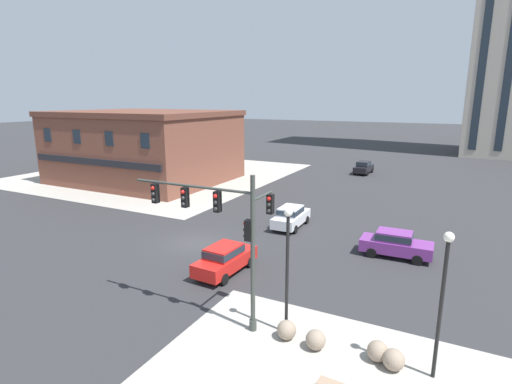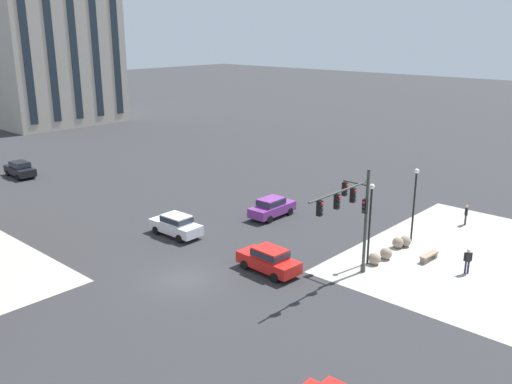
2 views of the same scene
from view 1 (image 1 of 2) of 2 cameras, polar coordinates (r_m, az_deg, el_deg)
name	(u,v)px [view 1 (image 1 of 2)]	position (r m, az deg, el deg)	size (l,w,h in m)	color
ground_plane	(196,243)	(28.63, -8.66, -7.20)	(320.00, 320.00, 0.00)	#2D2D30
sidewalk_far_corner	(161,173)	(55.87, -13.48, 2.62)	(32.00, 32.00, 0.02)	#A8A399
traffic_signal_main	(227,226)	(17.30, -4.18, -4.83)	(6.28, 2.09, 6.93)	#383D38
bollard_sphere_curb_a	(287,330)	(17.79, 4.40, -19.11)	(0.82, 0.82, 0.82)	gray
bollard_sphere_curb_b	(316,340)	(17.31, 8.55, -20.21)	(0.82, 0.82, 0.82)	gray
bollard_sphere_curb_c	(378,351)	(17.19, 17.05, -20.98)	(0.82, 0.82, 0.82)	gray
bollard_sphere_curb_d	(394,360)	(16.91, 19.12, -21.76)	(0.82, 0.82, 0.82)	gray
street_lamp_corner_near	(287,257)	(16.77, 4.53, -9.27)	(0.36, 0.36, 5.62)	black
street_lamp_mid_sidewalk	(443,289)	(15.56, 25.21, -12.52)	(0.36, 0.36, 5.58)	black
car_main_northbound_far	(291,216)	(31.48, 5.02, -3.44)	(1.97, 4.44, 1.68)	silver
car_main_southbound_far	(225,258)	(23.42, -4.49, -9.40)	(2.07, 4.49, 1.68)	red
car_cross_eastbound	(364,167)	(55.90, 15.17, 3.48)	(2.03, 4.47, 1.68)	black
car_cross_westbound	(395,243)	(27.14, 19.36, -6.92)	(4.44, 1.96, 1.68)	#7A3389
storefront_block_near_corner	(146,146)	(51.26, -15.56, 6.40)	(19.60, 16.11, 8.50)	brown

